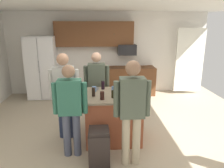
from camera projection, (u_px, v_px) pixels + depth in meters
The scene contains 21 objects.
floor at pixel (113, 131), 4.57m from camera, with size 7.04×7.04×0.00m, color #B7A88E.
ceiling at pixel (114, 2), 3.86m from camera, with size 7.04×7.04×0.00m, color white.
back_wall at pixel (107, 53), 6.90m from camera, with size 6.40×0.10×2.60m, color white.
french_door_window_panel at pixel (189, 61), 6.74m from camera, with size 0.90×0.06×2.00m, color white.
cabinet_run_upper at pixel (94, 34), 6.52m from camera, with size 2.40×0.38×0.75m.
cabinet_run_lower at pixel (126, 81), 6.87m from camera, with size 1.80×0.63×0.90m.
refrigerator at pixel (42, 68), 6.47m from camera, with size 0.87×0.76×1.88m.
microwave_over_range at pixel (127, 50), 6.61m from camera, with size 0.56×0.40×0.32m, color black.
kitchen_island at pixel (113, 116), 4.15m from camera, with size 1.18×0.97×0.94m.
person_guest_left at pixel (65, 91), 4.07m from camera, with size 0.57×0.22×1.70m.
person_guest_right at pixel (132, 107), 3.25m from camera, with size 0.57×0.23×1.71m.
person_elder_center at pixel (70, 106), 3.49m from camera, with size 0.57×0.22×1.60m.
person_host_foreground at pixel (97, 83), 4.76m from camera, with size 0.57×0.22×1.63m.
glass_short_whisky at pixel (113, 94), 3.81m from camera, with size 0.06×0.06×0.14m.
mug_blue_stoneware at pixel (94, 89), 4.17m from camera, with size 0.13×0.09×0.10m.
glass_dark_ale at pixel (102, 96), 3.71m from camera, with size 0.08×0.08×0.14m.
tumbler_amber at pixel (103, 85), 4.31m from camera, with size 0.07×0.07×0.17m.
glass_pilsner at pixel (128, 93), 3.83m from camera, with size 0.07×0.07×0.16m.
glass_stout_tall at pixel (93, 92), 3.88m from camera, with size 0.06×0.06×0.16m.
mug_ceramic_white at pixel (114, 89), 4.20m from camera, with size 0.12×0.08×0.09m.
trash_bin at pixel (99, 146), 3.44m from camera, with size 0.34×0.34×0.61m.
Camera 1 is at (-0.31, -4.11, 2.21)m, focal length 34.06 mm.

